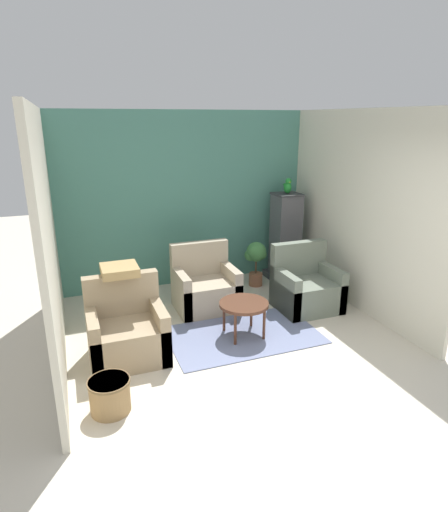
# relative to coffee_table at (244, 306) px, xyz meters

# --- Properties ---
(ground_plane) EXTENTS (20.00, 20.00, 0.00)m
(ground_plane) POSITION_rel_coffee_table_xyz_m (-0.13, -1.34, -0.41)
(ground_plane) COLOR beige
(ground_plane) RESTS_ON ground
(wall_back_accent) EXTENTS (4.10, 0.06, 2.75)m
(wall_back_accent) POSITION_rel_coffee_table_xyz_m (-0.13, 2.10, 0.97)
(wall_back_accent) COLOR #4C897A
(wall_back_accent) RESTS_ON ground_plane
(wall_left) EXTENTS (0.06, 3.41, 2.75)m
(wall_left) POSITION_rel_coffee_table_xyz_m (-2.15, 0.36, 0.97)
(wall_left) COLOR beige
(wall_left) RESTS_ON ground_plane
(wall_right) EXTENTS (0.06, 3.41, 2.75)m
(wall_right) POSITION_rel_coffee_table_xyz_m (1.89, 0.36, 0.97)
(wall_right) COLOR beige
(wall_right) RESTS_ON ground_plane
(area_rug) EXTENTS (1.88, 1.14, 0.01)m
(area_rug) POSITION_rel_coffee_table_xyz_m (0.00, 0.00, -0.40)
(area_rug) COLOR slate
(area_rug) RESTS_ON ground_plane
(coffee_table) EXTENTS (0.62, 0.62, 0.45)m
(coffee_table) POSITION_rel_coffee_table_xyz_m (0.00, 0.00, 0.00)
(coffee_table) COLOR #512D1E
(coffee_table) RESTS_ON ground_plane
(armchair_left) EXTENTS (0.85, 0.72, 0.93)m
(armchair_left) POSITION_rel_coffee_table_xyz_m (-1.44, -0.00, -0.10)
(armchair_left) COLOR #9E896B
(armchair_left) RESTS_ON ground_plane
(armchair_right) EXTENTS (0.85, 0.72, 0.93)m
(armchair_right) POSITION_rel_coffee_table_xyz_m (1.16, 0.45, -0.10)
(armchair_right) COLOR slate
(armchair_right) RESTS_ON ground_plane
(armchair_middle) EXTENTS (0.85, 0.72, 0.93)m
(armchair_middle) POSITION_rel_coffee_table_xyz_m (-0.19, 0.96, -0.10)
(armchair_middle) COLOR tan
(armchair_middle) RESTS_ON ground_plane
(birdcage) EXTENTS (0.55, 0.55, 1.46)m
(birdcage) POSITION_rel_coffee_table_xyz_m (1.45, 1.64, 0.29)
(birdcage) COLOR #353539
(birdcage) RESTS_ON ground_plane
(parrot) EXTENTS (0.12, 0.21, 0.25)m
(parrot) POSITION_rel_coffee_table_xyz_m (1.45, 1.64, 1.17)
(parrot) COLOR #1E842D
(parrot) RESTS_ON birdcage
(potted_plant) EXTENTS (0.35, 0.32, 0.73)m
(potted_plant) POSITION_rel_coffee_table_xyz_m (0.86, 1.51, 0.07)
(potted_plant) COLOR brown
(potted_plant) RESTS_ON ground_plane
(wicker_basket) EXTENTS (0.39, 0.39, 0.33)m
(wicker_basket) POSITION_rel_coffee_table_xyz_m (-1.74, -0.90, -0.23)
(wicker_basket) COLOR #A37F51
(wicker_basket) RESTS_ON ground_plane
(throw_pillow) EXTENTS (0.41, 0.41, 0.10)m
(throw_pillow) POSITION_rel_coffee_table_xyz_m (-1.44, 0.25, 0.57)
(throw_pillow) COLOR tan
(throw_pillow) RESTS_ON armchair_left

